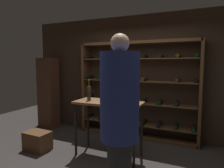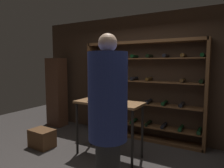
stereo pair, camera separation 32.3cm
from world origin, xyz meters
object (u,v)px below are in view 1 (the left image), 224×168
at_px(wine_crate, 38,141).
at_px(display_cabinet, 48,93).
at_px(person_guest_blue_shirt, 120,117).
at_px(wine_bottle_red_label, 121,98).
at_px(wine_bottle_green_slim, 104,95).
at_px(tasting_table, 108,109).
at_px(wine_bottle_gold_foil, 89,93).
at_px(wine_glass_stemmed_left, 125,96).
at_px(wine_glass_stemmed_center, 102,94).
at_px(wine_rack, 136,90).

xyz_separation_m(wine_crate, display_cabinet, (-0.76, 1.19, 0.73)).
distance_m(wine_crate, display_cabinet, 1.59).
xyz_separation_m(person_guest_blue_shirt, display_cabinet, (-2.82, 2.09, -0.20)).
bearing_deg(display_cabinet, wine_bottle_red_label, -22.99).
relative_size(person_guest_blue_shirt, wine_bottle_green_slim, 5.70).
height_order(tasting_table, wine_bottle_gold_foil, wine_bottle_gold_foil).
bearing_deg(wine_glass_stemmed_left, person_guest_blue_shirt, -71.83).
bearing_deg(tasting_table, wine_glass_stemmed_center, 147.48).
bearing_deg(person_guest_blue_shirt, display_cabinet, -26.75).
relative_size(wine_crate, wine_bottle_gold_foil, 1.24).
height_order(wine_rack, tasting_table, wine_rack).
xyz_separation_m(person_guest_blue_shirt, wine_crate, (-2.07, 0.90, -0.92)).
bearing_deg(tasting_table, wine_bottle_green_slim, -168.24).
relative_size(wine_crate, wine_glass_stemmed_center, 3.09).
distance_m(wine_bottle_red_label, wine_bottle_gold_foil, 0.69).
relative_size(person_guest_blue_shirt, wine_glass_stemmed_left, 13.52).
bearing_deg(wine_glass_stemmed_center, wine_bottle_gold_foil, -144.80).
xyz_separation_m(wine_rack, person_guest_blue_shirt, (0.53, -2.33, 0.03)).
bearing_deg(wine_glass_stemmed_center, wine_crate, -159.14).
relative_size(tasting_table, person_guest_blue_shirt, 0.61).
bearing_deg(wine_rack, tasting_table, -99.06).
xyz_separation_m(display_cabinet, wine_bottle_green_slim, (2.03, -0.88, 0.21)).
bearing_deg(wine_bottle_red_label, wine_bottle_green_slim, 158.98).
height_order(tasting_table, display_cabinet, display_cabinet).
relative_size(display_cabinet, wine_bottle_gold_foil, 4.69).
height_order(tasting_table, wine_bottle_green_slim, wine_bottle_green_slim).
relative_size(wine_glass_stemmed_center, wine_glass_stemmed_left, 1.06).
xyz_separation_m(display_cabinet, wine_glass_stemmed_left, (2.38, -0.75, 0.20)).
distance_m(wine_bottle_red_label, wine_glass_stemmed_left, 0.28).
height_order(tasting_table, wine_crate, tasting_table).
xyz_separation_m(tasting_table, wine_glass_stemmed_left, (0.27, 0.11, 0.23)).
height_order(person_guest_blue_shirt, wine_glass_stemmed_center, person_guest_blue_shirt).
height_order(person_guest_blue_shirt, wine_bottle_red_label, person_guest_blue_shirt).
height_order(person_guest_blue_shirt, wine_glass_stemmed_left, person_guest_blue_shirt).
height_order(person_guest_blue_shirt, wine_bottle_green_slim, person_guest_blue_shirt).
bearing_deg(wine_rack, person_guest_blue_shirt, -77.17).
height_order(wine_rack, person_guest_blue_shirt, wine_rack).
distance_m(tasting_table, wine_bottle_red_label, 0.42).
height_order(wine_bottle_red_label, wine_glass_stemmed_center, wine_bottle_red_label).
distance_m(wine_rack, wine_bottle_red_label, 1.27).
height_order(wine_crate, wine_bottle_green_slim, wine_bottle_green_slim).
bearing_deg(wine_bottle_green_slim, wine_glass_stemmed_center, 125.63).
xyz_separation_m(wine_bottle_gold_foil, wine_glass_stemmed_center, (0.20, 0.14, -0.03)).
relative_size(wine_crate, wine_glass_stemmed_left, 3.28).
bearing_deg(person_guest_blue_shirt, wine_bottle_gold_foil, -38.31).
relative_size(tasting_table, display_cabinet, 0.67).
bearing_deg(person_guest_blue_shirt, wine_rack, -67.37).
distance_m(tasting_table, wine_glass_stemmed_left, 0.37).
height_order(person_guest_blue_shirt, display_cabinet, person_guest_blue_shirt).
height_order(tasting_table, person_guest_blue_shirt, person_guest_blue_shirt).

